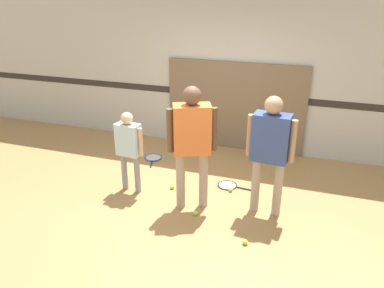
% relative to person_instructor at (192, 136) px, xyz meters
% --- Properties ---
extents(ground_plane, '(16.00, 16.00, 0.00)m').
position_rel_person_instructor_xyz_m(ground_plane, '(-0.08, 0.04, -1.07)').
color(ground_plane, '#A87F4C').
extents(wall_back, '(16.00, 0.07, 3.20)m').
position_rel_person_instructor_xyz_m(wall_back, '(-0.08, 2.27, 0.52)').
color(wall_back, beige).
rests_on(wall_back, ground_plane).
extents(wall_panel, '(2.55, 0.05, 1.64)m').
position_rel_person_instructor_xyz_m(wall_panel, '(0.09, 2.21, -0.25)').
color(wall_panel, '#756047').
rests_on(wall_panel, ground_plane).
extents(person_instructor, '(0.61, 0.44, 1.73)m').
position_rel_person_instructor_xyz_m(person_instructor, '(0.00, 0.00, 0.00)').
color(person_instructor, tan).
rests_on(person_instructor, ground_plane).
extents(person_student_left, '(0.47, 0.22, 1.24)m').
position_rel_person_instructor_xyz_m(person_student_left, '(-1.01, 0.13, -0.30)').
color(person_student_left, gray).
rests_on(person_student_left, ground_plane).
extents(person_student_right, '(0.62, 0.29, 1.65)m').
position_rel_person_instructor_xyz_m(person_student_right, '(1.00, 0.18, -0.05)').
color(person_student_right, tan).
rests_on(person_student_right, ground_plane).
extents(racket_spare_on_floor, '(0.56, 0.34, 0.03)m').
position_rel_person_instructor_xyz_m(racket_spare_on_floor, '(0.36, 0.72, -1.06)').
color(racket_spare_on_floor, '#28282D').
rests_on(racket_spare_on_floor, ground_plane).
extents(racket_second_spare, '(0.40, 0.58, 0.03)m').
position_rel_person_instructor_xyz_m(racket_second_spare, '(-1.17, 1.26, -1.06)').
color(racket_second_spare, blue).
rests_on(racket_second_spare, ground_plane).
extents(tennis_ball_near_instructor, '(0.07, 0.07, 0.07)m').
position_rel_person_instructor_xyz_m(tennis_ball_near_instructor, '(0.12, -0.21, -1.04)').
color(tennis_ball_near_instructor, '#CCE038').
rests_on(tennis_ball_near_instructor, ground_plane).
extents(tennis_ball_by_spare_racket, '(0.07, 0.07, 0.07)m').
position_rel_person_instructor_xyz_m(tennis_ball_by_spare_racket, '(0.43, 0.56, -1.04)').
color(tennis_ball_by_spare_racket, '#CCE038').
rests_on(tennis_ball_by_spare_racket, ground_plane).
extents(tennis_ball_stray_left, '(0.07, 0.07, 0.07)m').
position_rel_person_instructor_xyz_m(tennis_ball_stray_left, '(-0.44, 0.36, -1.04)').
color(tennis_ball_stray_left, '#CCE038').
rests_on(tennis_ball_stray_left, ground_plane).
extents(tennis_ball_stray_right, '(0.07, 0.07, 0.07)m').
position_rel_person_instructor_xyz_m(tennis_ball_stray_right, '(0.88, -0.61, -1.04)').
color(tennis_ball_stray_right, '#CCE038').
rests_on(tennis_ball_stray_right, ground_plane).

